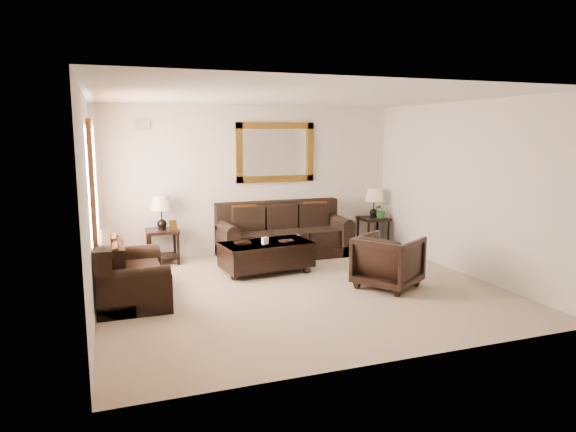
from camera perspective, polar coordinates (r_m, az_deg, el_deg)
name	(u,v)px	position (r m, az deg, el deg)	size (l,w,h in m)	color
room	(300,195)	(7.13, 1.39, 2.29)	(5.51, 5.01, 2.71)	tan
window	(93,182)	(7.53, -20.81, 3.59)	(0.07, 1.96, 1.66)	white
mirror	(276,152)	(9.57, -1.40, 7.07)	(1.50, 0.06, 1.10)	#4D2D0F
air_vent	(142,124)	(9.11, -15.87, 9.77)	(0.25, 0.02, 0.18)	#999999
sofa	(283,236)	(9.34, -0.53, -2.27)	(2.35, 1.01, 0.96)	black
loveseat	(127,278)	(7.18, -17.42, -6.54)	(0.89, 1.50, 0.85)	black
end_table_left	(162,219)	(8.96, -13.84, -0.31)	(0.53, 0.53, 1.18)	black
end_table_right	(374,208)	(10.21, 9.51, 0.83)	(0.52, 0.52, 1.13)	black
coffee_table	(266,254)	(8.23, -2.43, -4.19)	(1.50, 0.93, 0.60)	black
armchair	(388,259)	(7.54, 11.09, -4.69)	(0.81, 0.76, 0.84)	black
potted_plant	(381,212)	(10.20, 10.31, 0.46)	(0.28, 0.31, 0.24)	#266020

